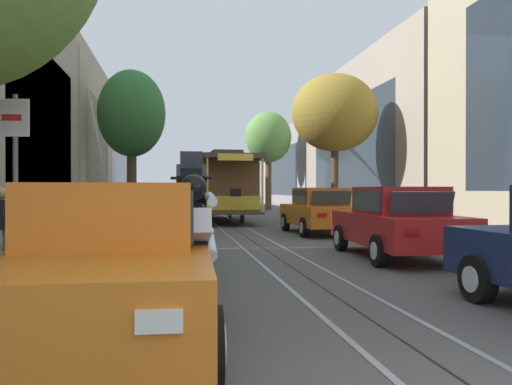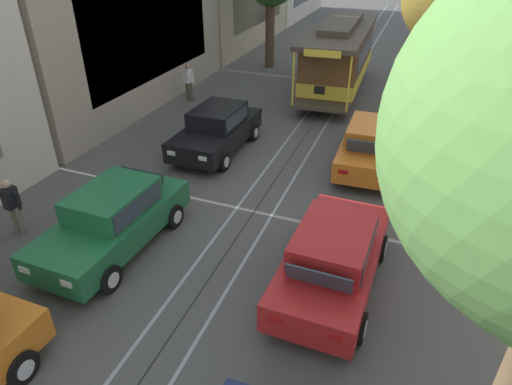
# 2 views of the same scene
# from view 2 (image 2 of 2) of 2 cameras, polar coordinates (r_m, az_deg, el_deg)

# --- Properties ---
(ground_plane) EXTENTS (160.00, 160.00, 0.00)m
(ground_plane) POSITION_cam_2_polar(r_m,az_deg,el_deg) (21.68, 9.39, 11.68)
(ground_plane) COLOR #4C4947
(trolley_track_rails) EXTENTS (1.14, 61.08, 0.01)m
(trolley_track_rails) POSITION_cam_2_polar(r_m,az_deg,el_deg) (24.80, 10.99, 13.93)
(trolley_track_rails) COLOR gray
(trolley_track_rails) RESTS_ON ground
(parked_car_green_second_left) EXTENTS (2.13, 4.42, 1.58)m
(parked_car_green_second_left) POSITION_cam_2_polar(r_m,az_deg,el_deg) (11.34, -17.89, -3.29)
(parked_car_green_second_left) COLOR #1E6038
(parked_car_green_second_left) RESTS_ON ground
(parked_car_black_mid_left) EXTENTS (2.08, 4.39, 1.58)m
(parked_car_black_mid_left) POSITION_cam_2_polar(r_m,az_deg,el_deg) (15.91, -5.04, 8.08)
(parked_car_black_mid_left) COLOR black
(parked_car_black_mid_left) RESTS_ON ground
(parked_car_red_second_right) EXTENTS (2.12, 4.41, 1.58)m
(parked_car_red_second_right) POSITION_cam_2_polar(r_m,az_deg,el_deg) (9.75, 9.84, -8.20)
(parked_car_red_second_right) COLOR red
(parked_car_red_second_right) RESTS_ON ground
(parked_car_orange_mid_right) EXTENTS (2.04, 4.38, 1.58)m
(parked_car_orange_mid_right) POSITION_cam_2_polar(r_m,az_deg,el_deg) (15.11, 14.55, 5.94)
(parked_car_orange_mid_right) COLOR orange
(parked_car_orange_mid_right) RESTS_ON ground
(street_tree_kerb_right_second) EXTENTS (3.74, 3.26, 6.51)m
(street_tree_kerb_right_second) POSITION_cam_2_polar(r_m,az_deg,el_deg) (18.15, 24.42, 21.63)
(street_tree_kerb_right_second) COLOR #4C3826
(street_tree_kerb_right_second) RESTS_ON ground
(cable_car_trolley) EXTENTS (2.82, 9.17, 3.28)m
(cable_car_trolley) POSITION_cam_2_polar(r_m,az_deg,el_deg) (22.82, 10.64, 16.86)
(cable_car_trolley) COLOR brown
(cable_car_trolley) RESTS_ON ground
(pedestrian_on_left_pavement) EXTENTS (0.55, 0.38, 1.56)m
(pedestrian_on_left_pavement) POSITION_cam_2_polar(r_m,az_deg,el_deg) (12.83, -28.82, -1.27)
(pedestrian_on_left_pavement) COLOR slate
(pedestrian_on_left_pavement) RESTS_ON ground
(pedestrian_on_right_pavement) EXTENTS (0.55, 0.27, 1.61)m
(pedestrian_on_right_pavement) POSITION_cam_2_polar(r_m,az_deg,el_deg) (25.71, 23.98, 14.62)
(pedestrian_on_right_pavement) COLOR #4C4233
(pedestrian_on_right_pavement) RESTS_ON ground
(pedestrian_crossing_far) EXTENTS (0.55, 0.39, 1.69)m
(pedestrian_crossing_far) POSITION_cam_2_polar(r_m,az_deg,el_deg) (21.23, -8.68, 14.06)
(pedestrian_crossing_far) COLOR #4C4233
(pedestrian_crossing_far) RESTS_ON ground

